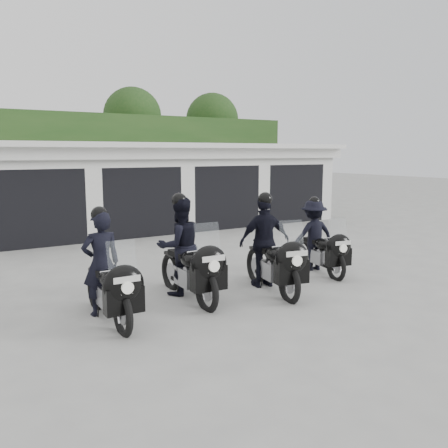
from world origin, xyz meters
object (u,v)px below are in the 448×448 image
police_bike_a (107,275)px  police_bike_b (184,253)px  police_bike_d (317,239)px  police_bike_c (269,247)px

police_bike_a → police_bike_b: size_ratio=0.94×
police_bike_a → police_bike_b: police_bike_b is taller
police_bike_a → police_bike_d: size_ratio=1.08×
police_bike_a → police_bike_b: bearing=16.6°
police_bike_b → police_bike_c: police_bike_b is taller
police_bike_b → police_bike_d: (3.40, 0.15, -0.10)m
police_bike_d → police_bike_a: bearing=-162.1°
police_bike_c → police_bike_a: bearing=-167.7°
police_bike_a → police_bike_c: size_ratio=0.96×
police_bike_a → police_bike_c: (3.24, 0.06, 0.09)m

